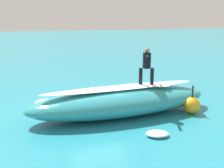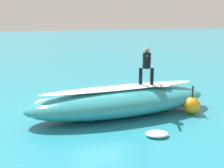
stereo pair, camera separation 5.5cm
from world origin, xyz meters
name	(u,v)px [view 2 (the right image)]	position (x,y,z in m)	size (l,w,h in m)	color
ground_plane	(97,104)	(0.00, 0.00, 0.00)	(120.00, 120.00, 0.00)	teal
wave_crest	(121,102)	(-0.68, 1.64, 0.55)	(7.66, 2.23, 1.11)	teal
wave_foam_lip	(121,88)	(-0.68, 1.64, 1.15)	(6.51, 0.78, 0.08)	white
surfboard_riding	(146,85)	(-1.78, 1.55, 1.14)	(1.97, 0.51, 0.06)	#EAE5C6
surfer_riding	(147,63)	(-1.78, 1.55, 2.07)	(0.59, 1.41, 1.55)	black
surfboard_paddling	(83,99)	(0.54, -0.69, 0.03)	(2.20, 0.48, 0.07)	yellow
surfer_paddling	(84,96)	(0.44, -0.77, 0.20)	(1.41, 1.23, 0.30)	black
buoy_marker	(192,105)	(-3.53, 2.29, 0.35)	(0.70, 0.70, 1.19)	orange
foam_patch_near	(157,134)	(-1.23, 3.95, 0.09)	(0.78, 0.55, 0.18)	white
foam_patch_mid	(44,102)	(2.35, -0.56, 0.08)	(1.01, 0.81, 0.16)	white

